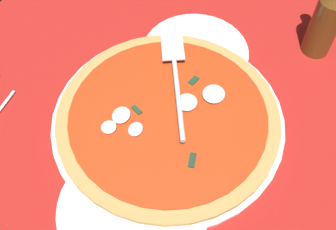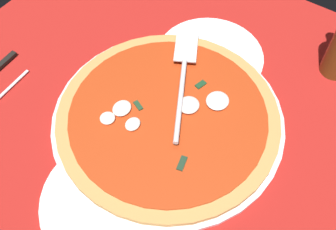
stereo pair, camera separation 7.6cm
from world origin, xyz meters
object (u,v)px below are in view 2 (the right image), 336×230
at_px(dinner_plate_left, 211,57).
at_px(pizza_server, 183,76).
at_px(dinner_plate_right, 115,200).
at_px(pizza, 168,116).

distance_m(dinner_plate_left, pizza_server, 0.11).
height_order(dinner_plate_right, pizza, pizza).
height_order(dinner_plate_left, dinner_plate_right, same).
relative_size(dinner_plate_right, pizza_server, 0.96).
bearing_deg(pizza, dinner_plate_right, 5.75).
distance_m(dinner_plate_left, dinner_plate_right, 0.38).
bearing_deg(dinner_plate_left, pizza_server, -2.60).
distance_m(dinner_plate_right, pizza, 0.19).
bearing_deg(pizza_server, dinner_plate_left, -30.92).
bearing_deg(dinner_plate_left, dinner_plate_right, 5.27).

